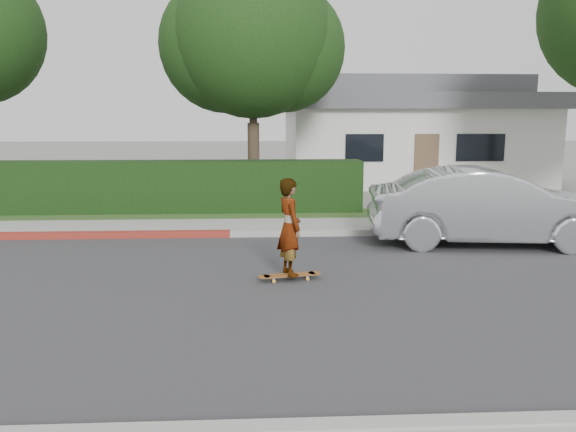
% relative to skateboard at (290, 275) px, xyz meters
% --- Properties ---
extents(ground, '(120.00, 120.00, 0.00)m').
position_rel_skateboard_xyz_m(ground, '(-2.15, -0.57, -0.09)').
color(ground, slate).
rests_on(ground, ground).
extents(road, '(60.00, 8.00, 0.01)m').
position_rel_skateboard_xyz_m(road, '(-2.15, -0.57, -0.09)').
color(road, '#2D2D30').
rests_on(road, ground).
extents(curb_far, '(60.00, 0.20, 0.15)m').
position_rel_skateboard_xyz_m(curb_far, '(-2.15, 3.53, -0.02)').
color(curb_far, '#9E9E99').
rests_on(curb_far, ground).
extents(sidewalk_far, '(60.00, 1.60, 0.12)m').
position_rel_skateboard_xyz_m(sidewalk_far, '(-2.15, 4.43, -0.03)').
color(sidewalk_far, gray).
rests_on(sidewalk_far, ground).
extents(planting_strip, '(60.00, 1.60, 0.10)m').
position_rel_skateboard_xyz_m(planting_strip, '(-2.15, 6.03, -0.04)').
color(planting_strip, '#2D4C1E').
rests_on(planting_strip, ground).
extents(hedge, '(15.00, 1.00, 1.50)m').
position_rel_skateboard_xyz_m(hedge, '(-5.15, 6.63, 0.66)').
color(hedge, black).
rests_on(hedge, ground).
extents(tree_center, '(5.66, 4.84, 7.44)m').
position_rel_skateboard_xyz_m(tree_center, '(-0.67, 8.62, 4.81)').
color(tree_center, '#33261C').
rests_on(tree_center, ground).
extents(house, '(10.60, 8.60, 4.30)m').
position_rel_skateboard_xyz_m(house, '(5.85, 15.43, 2.00)').
color(house, beige).
rests_on(house, ground).
extents(skateboard, '(1.08, 0.42, 0.10)m').
position_rel_skateboard_xyz_m(skateboard, '(0.00, 0.00, 0.00)').
color(skateboard, gold).
rests_on(skateboard, ground).
extents(skateboarder, '(0.55, 0.67, 1.59)m').
position_rel_skateboard_xyz_m(skateboarder, '(-0.00, -0.00, 0.81)').
color(skateboarder, white).
rests_on(skateboarder, skateboard).
extents(car_silver, '(5.11, 2.29, 1.63)m').
position_rel_skateboard_xyz_m(car_silver, '(4.32, 2.47, 0.72)').
color(car_silver, '#AAAEB2').
rests_on(car_silver, ground).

